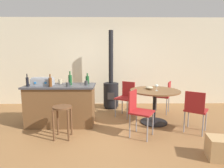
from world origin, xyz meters
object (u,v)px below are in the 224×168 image
bottle_3 (70,80)px  cup_0 (68,84)px  folding_chair_right (126,96)px  wood_stove (111,90)px  cup_3 (36,82)px  cardboard_box (222,149)px  dining_table (155,98)px  bottle_0 (27,82)px  kitchen_island (61,105)px  folding_chair_near (138,109)px  cup_1 (86,83)px  cup_2 (60,81)px  wooden_stool (62,114)px  toolbox (43,82)px  folding_chair_far (195,108)px  bottle_2 (50,82)px  serving_bowl (149,88)px  bottle_1 (87,80)px  wine_glass (157,86)px  folding_chair_left (164,95)px

bottle_3 → cup_0: (-0.01, -0.20, -0.07)m
folding_chair_right → wood_stove: size_ratio=0.39×
cup_3 → cardboard_box: cup_3 is taller
dining_table → bottle_0: 2.78m
kitchen_island → cardboard_box: (2.75, -1.47, -0.29)m
dining_table → folding_chair_near: (-0.48, -0.70, -0.07)m
cup_1 → cup_3: cup_1 is taller
bottle_3 → cup_0: bottle_3 is taller
cup_0 → cup_2: 0.49m
wooden_stool → toolbox: 1.01m
wood_stove → cup_1: wood_stove is taller
bottle_3 → folding_chair_far: bearing=-11.1°
toolbox → bottle_2: (0.22, -0.17, 0.02)m
cup_0 → serving_bowl: bearing=12.5°
wooden_stool → bottle_1: bearing=67.2°
dining_table → toolbox: toolbox is taller
cup_3 → cardboard_box: 3.82m
folding_chair_far → cardboard_box: bearing=-91.7°
wooden_stool → wood_stove: (0.92, 2.00, 0.09)m
bottle_1 → serving_bowl: bearing=1.0°
folding_chair_right → cup_3: size_ratio=7.49×
kitchen_island → wine_glass: 2.17m
bottle_3 → dining_table: bearing=2.3°
folding_chair_left → cardboard_box: size_ratio=2.17×
dining_table → folding_chair_far: size_ratio=1.31×
wooden_stool → toolbox: toolbox is taller
bottle_2 → wine_glass: bottle_2 is taller
wood_stove → cup_1: (-0.55, -1.33, 0.40)m
cardboard_box → folding_chair_right: bearing=121.6°
cup_2 → bottle_1: bearing=-3.0°
wood_stove → bottle_1: 1.33m
folding_chair_left → bottle_0: 3.37m
bottle_0 → serving_bowl: (2.64, 0.39, -0.20)m
wooden_stool → wine_glass: wine_glass is taller
cup_2 → serving_bowl: size_ratio=0.64×
dining_table → folding_chair_right: 0.79m
folding_chair_far → folding_chair_right: 1.67m
bottle_1 → bottle_2: bearing=-151.0°
serving_bowl → folding_chair_near: bearing=-114.4°
folding_chair_right → cardboard_box: 2.41m
folding_chair_right → cardboard_box: folding_chair_right is taller
bottle_0 → wooden_stool: bearing=-31.5°
bottle_0 → cardboard_box: (3.38, -1.27, -0.84)m
folding_chair_far → bottle_2: bottle_2 is taller
dining_table → serving_bowl: (-0.10, 0.12, 0.21)m
folding_chair_right → bottle_1: bearing=-156.6°
folding_chair_near → cup_1: (-1.06, 0.60, 0.42)m
cup_0 → serving_bowl: size_ratio=0.60×
bottle_0 → cup_3: size_ratio=2.28×
kitchen_island → dining_table: kitchen_island is taller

